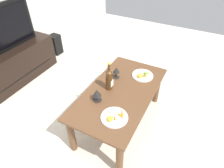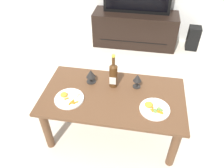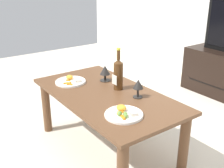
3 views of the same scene
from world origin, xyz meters
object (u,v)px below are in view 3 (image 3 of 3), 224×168
at_px(dining_table, 106,104).
at_px(goblet_right, 138,85).
at_px(wine_bottle, 118,73).
at_px(dinner_plate_left, 71,81).
at_px(goblet_left, 105,71).
at_px(dinner_plate_right, 124,114).

height_order(dining_table, goblet_right, goblet_right).
bearing_deg(goblet_right, wine_bottle, -174.46).
distance_m(wine_bottle, dinner_plate_left, 0.43).
height_order(goblet_right, dinner_plate_left, goblet_right).
bearing_deg(goblet_left, dinner_plate_left, -117.12).
bearing_deg(dining_table, goblet_right, 37.22).
height_order(goblet_left, dinner_plate_right, goblet_left).
bearing_deg(goblet_right, dinner_plate_right, -57.39).
bearing_deg(goblet_left, dinner_plate_right, -23.70).
bearing_deg(wine_bottle, dining_table, -81.55).
bearing_deg(goblet_left, wine_bottle, -5.54).
distance_m(goblet_left, dinner_plate_left, 0.29).
xyz_separation_m(goblet_left, goblet_right, (0.42, 0.00, 0.01)).
relative_size(wine_bottle, goblet_left, 2.48).
xyz_separation_m(dinner_plate_left, dinner_plate_right, (0.71, -0.00, 0.00)).
relative_size(dining_table, dinner_plate_left, 4.92).
distance_m(goblet_left, goblet_right, 0.42).
distance_m(goblet_right, dinner_plate_left, 0.61).
bearing_deg(dinner_plate_right, dining_table, 162.66).
height_order(wine_bottle, goblet_right, wine_bottle).
distance_m(dining_table, wine_bottle, 0.25).
height_order(dining_table, dinner_plate_right, dinner_plate_right).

